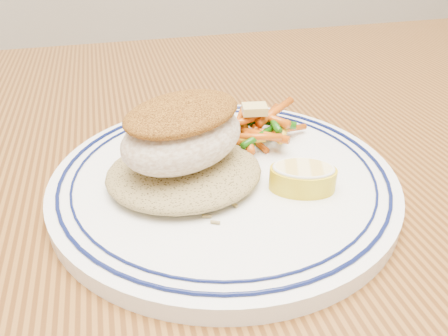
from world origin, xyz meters
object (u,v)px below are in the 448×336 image
at_px(fish_fillet, 183,131).
at_px(lemon_wedge, 303,177).
at_px(plate, 224,178).
at_px(dining_table, 223,241).
at_px(rice_pilaf, 184,169).
at_px(vegetable_pile, 253,129).

distance_m(fish_fillet, lemon_wedge, 0.10).
distance_m(plate, lemon_wedge, 0.07).
bearing_deg(dining_table, plate, -103.52).
relative_size(dining_table, lemon_wedge, 23.83).
bearing_deg(plate, rice_pilaf, -173.22).
height_order(fish_fillet, vegetable_pile, fish_fillet).
distance_m(rice_pilaf, vegetable_pile, 0.09).
height_order(plate, vegetable_pile, vegetable_pile).
height_order(vegetable_pile, lemon_wedge, vegetable_pile).
relative_size(plate, lemon_wedge, 4.65).
xyz_separation_m(plate, rice_pilaf, (-0.03, -0.00, 0.02)).
height_order(rice_pilaf, vegetable_pile, vegetable_pile).
bearing_deg(lemon_wedge, plate, 144.05).
distance_m(plate, vegetable_pile, 0.07).
xyz_separation_m(dining_table, plate, (-0.01, -0.04, 0.11)).
relative_size(rice_pilaf, vegetable_pile, 1.12).
relative_size(plate, fish_fillet, 2.25).
height_order(plate, fish_fillet, fish_fillet).
xyz_separation_m(dining_table, lemon_wedge, (0.04, -0.08, 0.12)).
distance_m(dining_table, plate, 0.11).
relative_size(plate, rice_pilaf, 2.29).
xyz_separation_m(plate, lemon_wedge, (0.05, -0.04, 0.02)).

